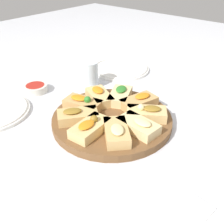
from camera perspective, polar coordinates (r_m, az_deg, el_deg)
The scene contains 15 objects.
ground_plane at distance 0.81m, azimuth 0.00°, elevation -2.30°, with size 3.00×3.00×0.00m, color silver.
serving_board at distance 0.81m, azimuth 0.00°, elevation -1.60°, with size 0.37×0.37×0.02m, color brown.
focaccia_slice_0 at distance 0.88m, azimuth 1.77°, elevation 3.58°, with size 0.13×0.11×0.04m.
focaccia_slice_1 at distance 0.88m, azimuth -2.77°, elevation 3.41°, with size 0.11×0.13×0.04m.
focaccia_slice_2 at distance 0.84m, azimuth -6.36°, elevation 1.85°, with size 0.09×0.13×0.05m.
focaccia_slice_3 at distance 0.78m, azimuth -7.54°, elevation -0.81°, with size 0.13×0.12×0.04m.
focaccia_slice_4 at distance 0.72m, azimuth -4.79°, elevation -3.39°, with size 0.12×0.07×0.05m.
focaccia_slice_5 at distance 0.71m, azimuth 1.00°, elevation -4.37°, with size 0.13×0.13×0.04m.
focaccia_slice_6 at distance 0.73m, azimuth 5.77°, elevation -2.99°, with size 0.07×0.12×0.04m.
focaccia_slice_7 at distance 0.79m, azimuth 7.54°, elevation -0.24°, with size 0.12×0.13×0.05m.
focaccia_slice_8 at distance 0.85m, azimuth 5.88°, elevation 2.20°, with size 0.13×0.09×0.04m.
plate_right at distance 1.18m, azimuth 1.77°, elevation 9.47°, with size 0.25×0.25×0.02m.
water_glass at distance 1.02m, azimuth -4.85°, elevation 8.15°, with size 0.07×0.07×0.10m, color silver.
napkin_stack at distance 0.59m, azimuth 14.14°, elevation -20.08°, with size 0.12×0.10×0.01m, color white.
dipping_bowl at distance 1.03m, azimuth -16.30°, elevation 5.03°, with size 0.09×0.09×0.03m.
Camera 1 is at (-0.51, -0.44, 0.46)m, focal length 42.00 mm.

